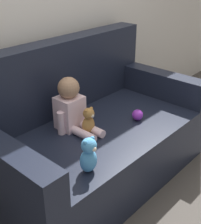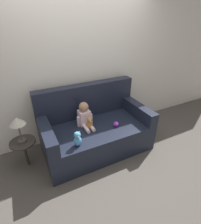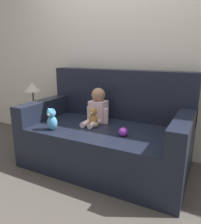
{
  "view_description": "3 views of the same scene",
  "coord_description": "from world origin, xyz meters",
  "px_view_note": "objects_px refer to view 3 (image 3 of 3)",
  "views": [
    {
      "loc": [
        -1.52,
        -1.42,
        1.63
      ],
      "look_at": [
        -0.12,
        -0.15,
        0.68
      ],
      "focal_mm": 50.0,
      "sensor_mm": 36.0,
      "label": 1
    },
    {
      "loc": [
        -1.02,
        -2.2,
        2.08
      ],
      "look_at": [
        0.04,
        -0.09,
        0.76
      ],
      "focal_mm": 28.0,
      "sensor_mm": 36.0,
      "label": 2
    },
    {
      "loc": [
        1.0,
        -2.04,
        1.24
      ],
      "look_at": [
        -0.04,
        -0.03,
        0.63
      ],
      "focal_mm": 35.0,
      "sensor_mm": 36.0,
      "label": 3
    }
  ],
  "objects_px": {
    "couch": "(108,135)",
    "plush_toy_side": "(52,119)",
    "teddy_bear_brown": "(93,117)",
    "side_table": "(33,100)",
    "person_baby": "(97,108)",
    "toy_ball": "(123,132)"
  },
  "relations": [
    {
      "from": "couch",
      "to": "plush_toy_side",
      "type": "height_order",
      "value": "couch"
    },
    {
      "from": "couch",
      "to": "teddy_bear_brown",
      "type": "relative_size",
      "value": 8.61
    },
    {
      "from": "couch",
      "to": "side_table",
      "type": "height_order",
      "value": "couch"
    },
    {
      "from": "plush_toy_side",
      "to": "side_table",
      "type": "xyz_separation_m",
      "value": [
        -0.69,
        0.46,
        0.05
      ]
    },
    {
      "from": "teddy_bear_brown",
      "to": "side_table",
      "type": "bearing_deg",
      "value": 171.57
    },
    {
      "from": "person_baby",
      "to": "side_table",
      "type": "relative_size",
      "value": 0.46
    },
    {
      "from": "person_baby",
      "to": "teddy_bear_brown",
      "type": "distance_m",
      "value": 0.16
    },
    {
      "from": "teddy_bear_brown",
      "to": "plush_toy_side",
      "type": "xyz_separation_m",
      "value": [
        -0.32,
        -0.31,
        0.02
      ]
    },
    {
      "from": "teddy_bear_brown",
      "to": "toy_ball",
      "type": "bearing_deg",
      "value": -18.6
    },
    {
      "from": "person_baby",
      "to": "teddy_bear_brown",
      "type": "bearing_deg",
      "value": -79.99
    },
    {
      "from": "plush_toy_side",
      "to": "person_baby",
      "type": "bearing_deg",
      "value": 57.34
    },
    {
      "from": "couch",
      "to": "toy_ball",
      "type": "relative_size",
      "value": 20.45
    },
    {
      "from": "couch",
      "to": "side_table",
      "type": "xyz_separation_m",
      "value": [
        -1.14,
        0.04,
        0.28
      ]
    },
    {
      "from": "plush_toy_side",
      "to": "teddy_bear_brown",
      "type": "bearing_deg",
      "value": 44.22
    },
    {
      "from": "toy_ball",
      "to": "side_table",
      "type": "xyz_separation_m",
      "value": [
        -1.42,
        0.29,
        0.12
      ]
    },
    {
      "from": "couch",
      "to": "side_table",
      "type": "distance_m",
      "value": 1.17
    },
    {
      "from": "person_baby",
      "to": "teddy_bear_brown",
      "type": "relative_size",
      "value": 1.93
    },
    {
      "from": "plush_toy_side",
      "to": "couch",
      "type": "bearing_deg",
      "value": 43.22
    },
    {
      "from": "plush_toy_side",
      "to": "toy_ball",
      "type": "bearing_deg",
      "value": 13.42
    },
    {
      "from": "teddy_bear_brown",
      "to": "couch",
      "type": "bearing_deg",
      "value": 40.55
    },
    {
      "from": "person_baby",
      "to": "teddy_bear_brown",
      "type": "xyz_separation_m",
      "value": [
        0.03,
        -0.15,
        -0.07
      ]
    },
    {
      "from": "teddy_bear_brown",
      "to": "plush_toy_side",
      "type": "height_order",
      "value": "plush_toy_side"
    }
  ]
}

